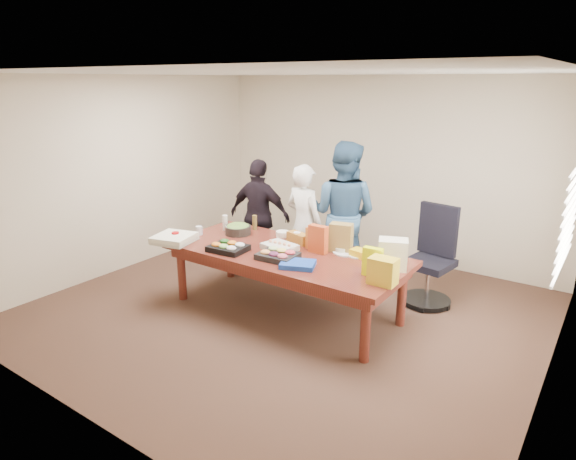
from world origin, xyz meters
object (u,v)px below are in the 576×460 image
Objects in this scene: person_center at (304,224)px; person_right at (343,214)px; sheet_cake at (280,247)px; salad_bowl at (238,230)px; conference_table at (285,282)px; office_chair at (430,259)px.

person_right is (0.44, 0.25, 0.15)m from person_center.
salad_bowl is (-0.79, 0.19, 0.02)m from sheet_cake.
person_center is 0.53m from person_right.
conference_table is 1.31m from person_right.
office_chair reaches higher than conference_table.
person_right reaches higher than conference_table.
person_right is at bearing -171.98° from office_chair.
office_chair reaches higher than sheet_cake.
sheet_cake is at bearing 170.45° from conference_table.
sheet_cake is at bearing -13.36° from salad_bowl.
conference_table is at bearing -12.97° from salad_bowl.
person_center is 4.82× the size of salad_bowl.
office_chair is at bearing 173.51° from person_right.
conference_table is 1.74m from office_chair.
salad_bowl is (-0.98, -0.97, -0.15)m from person_right.
conference_table is 1.00m from salad_bowl.
office_chair is 1.67m from person_center.
office_chair reaches higher than salad_bowl.
person_center reaches higher than conference_table.
office_chair is 2.38m from salad_bowl.
person_center reaches higher than sheet_cake.
office_chair is at bearing 23.55° from salad_bowl.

